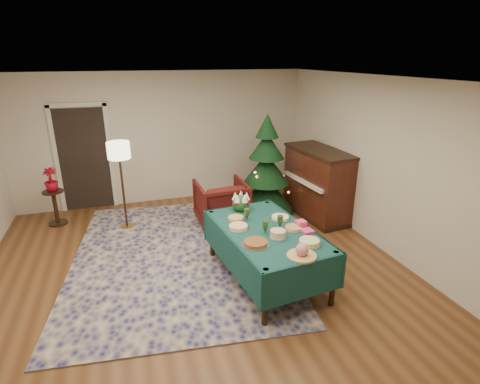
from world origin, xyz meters
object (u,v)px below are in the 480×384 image
object	(u,v)px
armchair	(221,201)
potted_plant	(51,185)
buffet_table	(266,239)
gift_box	(301,224)
floor_lamp	(119,156)
christmas_tree	(266,170)
piano	(318,184)
side_table	(56,208)

from	to	relation	value
armchair	potted_plant	distance (m)	3.09
buffet_table	armchair	size ratio (longest dim) A/B	2.28
armchair	gift_box	bearing A→B (deg)	104.13
floor_lamp	armchair	bearing A→B (deg)	-12.31
floor_lamp	potted_plant	world-z (taller)	floor_lamp
christmas_tree	buffet_table	bearing A→B (deg)	-111.48
gift_box	floor_lamp	xyz separation A→B (m)	(-2.28, 2.45, 0.54)
christmas_tree	piano	distance (m)	1.03
piano	christmas_tree	bearing A→B (deg)	155.55
buffet_table	potted_plant	size ratio (longest dim) A/B	4.79
gift_box	piano	size ratio (longest dim) A/B	0.08
potted_plant	christmas_tree	xyz separation A→B (m)	(3.89, -0.71, 0.11)
gift_box	floor_lamp	size ratio (longest dim) A/B	0.08
floor_lamp	potted_plant	xyz separation A→B (m)	(-1.23, 0.53, -0.57)
buffet_table	piano	xyz separation A→B (m)	(1.77, 1.77, 0.04)
piano	side_table	bearing A→B (deg)	166.80
floor_lamp	piano	world-z (taller)	floor_lamp
piano	buffet_table	bearing A→B (deg)	-135.06
buffet_table	christmas_tree	distance (m)	2.36
side_table	potted_plant	world-z (taller)	potted_plant
buffet_table	armchair	distance (m)	2.00
armchair	potted_plant	world-z (taller)	armchair
side_table	piano	distance (m)	4.94
floor_lamp	potted_plant	size ratio (longest dim) A/B	3.69
gift_box	christmas_tree	size ratio (longest dim) A/B	0.06
side_table	christmas_tree	bearing A→B (deg)	-10.37
gift_box	side_table	size ratio (longest dim) A/B	0.19
christmas_tree	piano	size ratio (longest dim) A/B	1.24
floor_lamp	piano	bearing A→B (deg)	-9.45
buffet_table	side_table	world-z (taller)	buffet_table
gift_box	piano	world-z (taller)	piano
side_table	potted_plant	xyz separation A→B (m)	(0.00, 0.00, 0.46)
armchair	christmas_tree	bearing A→B (deg)	-169.85
gift_box	christmas_tree	xyz separation A→B (m)	(0.39, 2.27, 0.08)
gift_box	piano	bearing A→B (deg)	54.92
armchair	side_table	bearing A→B (deg)	-18.31
side_table	gift_box	bearing A→B (deg)	-40.40
christmas_tree	piano	xyz separation A→B (m)	(0.91, -0.41, -0.24)
buffet_table	piano	world-z (taller)	piano
buffet_table	piano	bearing A→B (deg)	44.94
potted_plant	piano	xyz separation A→B (m)	(4.80, -1.13, -0.13)
armchair	floor_lamp	bearing A→B (deg)	-13.49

